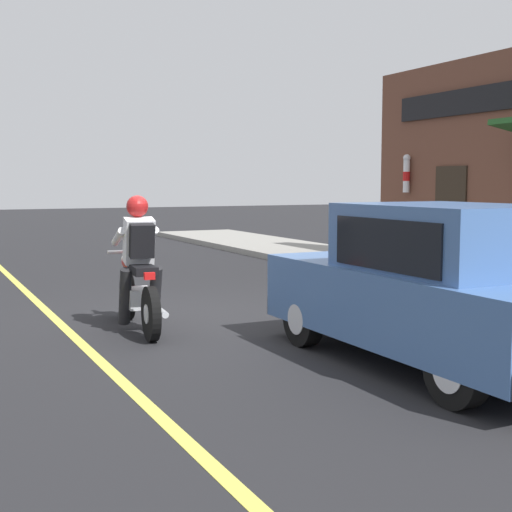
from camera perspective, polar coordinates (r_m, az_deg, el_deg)
ground_plane at (r=9.41m, az=-4.04°, el=-4.95°), size 80.00×80.00×0.00m
sidewalk_curb at (r=14.54m, az=10.65°, el=-0.91°), size 2.60×22.00×0.14m
lane_stripe at (r=11.83m, az=-17.69°, el=-2.96°), size 0.12×19.80×0.01m
motorcycle_with_rider at (r=8.67m, az=-9.40°, el=-1.43°), size 0.60×2.02×1.62m
car_hatchback at (r=7.08m, az=14.04°, el=-2.45°), size 1.66×3.79×1.57m
trash_bin at (r=15.65m, az=8.14°, el=1.70°), size 0.56×0.56×0.98m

